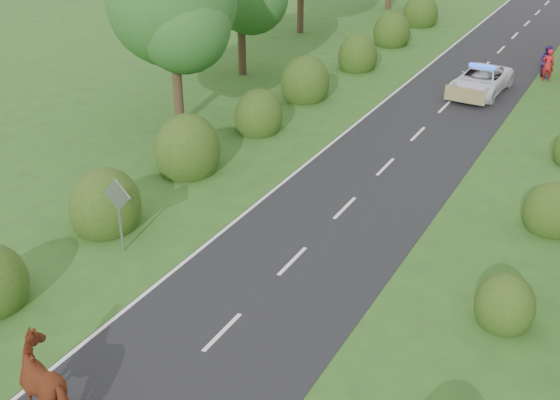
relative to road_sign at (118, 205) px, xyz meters
The scene contains 11 objects.
ground 5.63m from the road_sign, 21.80° to the right, with size 120.00×120.00×0.00m, color #2D4C1E.
road 14.03m from the road_sign, 68.96° to the left, with size 6.00×70.00×0.02m, color black.
road_markings 11.56m from the road_sign, 72.72° to the left, with size 4.96×70.00×0.01m.
hedgerow_left 9.85m from the road_sign, 98.87° to the left, with size 2.75×50.41×3.00m.
hedgerow_right 14.85m from the road_sign, 38.46° to the left, with size 2.10×45.78×2.10m.
tree_left_a 11.55m from the road_sign, 115.73° to the left, with size 5.74×5.60×8.38m.
road_sign is the anchor object (origin of this frame).
cow 7.09m from the road_sign, 62.40° to the right, with size 1.17×2.22×1.57m, color brown.
police_van 21.77m from the road_sign, 74.14° to the left, with size 2.51×5.04×1.50m.
pedestrian_red 26.28m from the road_sign, 71.01° to the left, with size 0.63×0.41×1.72m, color #AA191B.
pedestrian_purple 26.81m from the road_sign, 71.81° to the left, with size 0.85×0.66×1.76m, color navy.
Camera 1 is at (8.45, -12.35, 11.59)m, focal length 45.00 mm.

